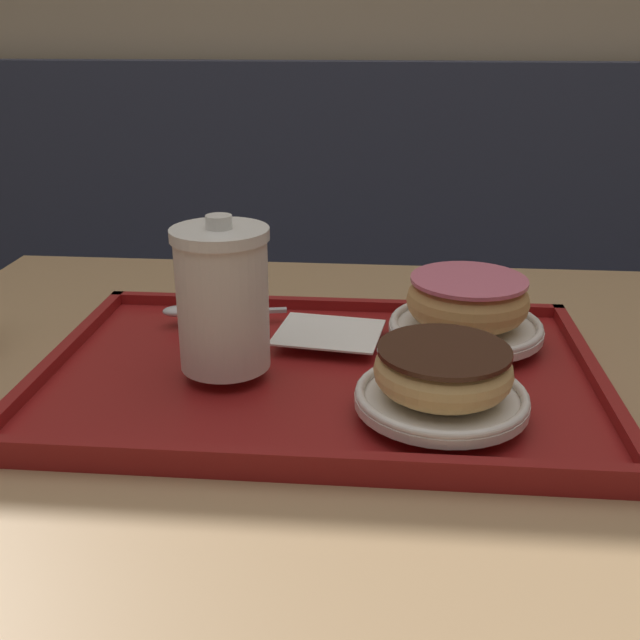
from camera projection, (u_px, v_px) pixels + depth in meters
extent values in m
cube|color=#33384C|center=(327.00, 432.00, 1.67)|extent=(1.69, 0.44, 0.45)
cube|color=#33384C|center=(335.00, 193.00, 1.65)|extent=(1.69, 0.08, 0.55)
cube|color=tan|center=(332.00, 410.00, 0.70)|extent=(0.98, 0.82, 0.03)
cube|color=maroon|center=(320.00, 376.00, 0.72)|extent=(0.53, 0.35, 0.01)
cube|color=maroon|center=(300.00, 459.00, 0.56)|extent=(0.53, 0.01, 0.01)
cube|color=maroon|center=(333.00, 304.00, 0.87)|extent=(0.53, 0.01, 0.01)
cube|color=maroon|center=(60.00, 355.00, 0.73)|extent=(0.01, 0.35, 0.01)
cube|color=maroon|center=(596.00, 375.00, 0.69)|extent=(0.01, 0.35, 0.01)
cube|color=white|center=(329.00, 332.00, 0.77)|extent=(0.12, 0.10, 0.00)
cylinder|color=white|center=(223.00, 304.00, 0.68)|extent=(0.08, 0.08, 0.12)
cylinder|color=white|center=(219.00, 234.00, 0.65)|extent=(0.09, 0.09, 0.01)
cylinder|color=white|center=(219.00, 222.00, 0.65)|extent=(0.02, 0.02, 0.01)
cylinder|color=white|center=(441.00, 400.00, 0.62)|extent=(0.15, 0.15, 0.01)
torus|color=white|center=(441.00, 394.00, 0.62)|extent=(0.14, 0.14, 0.01)
torus|color=#DBB270|center=(443.00, 371.00, 0.61)|extent=(0.11, 0.11, 0.03)
cylinder|color=#381E14|center=(444.00, 351.00, 0.61)|extent=(0.11, 0.11, 0.00)
cylinder|color=white|center=(465.00, 329.00, 0.77)|extent=(0.16, 0.16, 0.01)
torus|color=white|center=(466.00, 324.00, 0.77)|extent=(0.16, 0.16, 0.01)
torus|color=tan|center=(467.00, 301.00, 0.76)|extent=(0.12, 0.12, 0.04)
cylinder|color=#DB6684|center=(469.00, 280.00, 0.75)|extent=(0.12, 0.12, 0.00)
ellipsoid|color=silver|center=(179.00, 311.00, 0.81)|extent=(0.04, 0.03, 0.01)
cube|color=silver|center=(241.00, 312.00, 0.82)|extent=(0.10, 0.03, 0.00)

